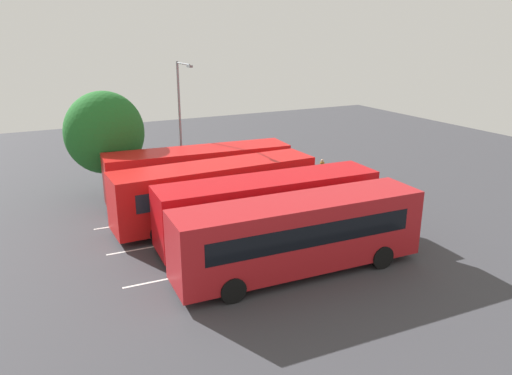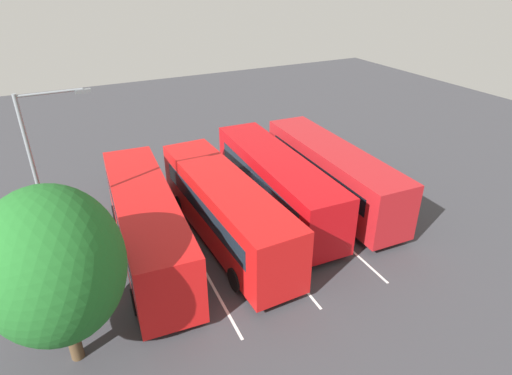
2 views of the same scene
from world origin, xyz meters
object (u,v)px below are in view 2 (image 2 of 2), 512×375
object	(u,v)px
street_lamp	(44,181)
depot_tree	(53,265)
bus_far_left	(331,172)
bus_center_right	(225,208)
bus_center_left	(276,182)
pedestrian	(110,167)
bus_far_right	(147,222)

from	to	relation	value
street_lamp	depot_tree	bearing A→B (deg)	-92.32
bus_far_left	street_lamp	distance (m)	14.63
bus_far_left	depot_tree	distance (m)	15.58
bus_center_right	depot_tree	xyz separation A→B (m)	(-4.30, 7.51, 2.20)
bus_center_left	pedestrian	world-z (taller)	bus_center_left
bus_center_right	depot_tree	bearing A→B (deg)	118.54
bus_far_right	pedestrian	xyz separation A→B (m)	(9.02, 0.16, -0.89)
street_lamp	depot_tree	distance (m)	4.95
bus_far_left	street_lamp	xyz separation A→B (m)	(-0.39, 14.34, 2.89)
bus_far_right	depot_tree	bearing A→B (deg)	145.59
bus_far_left	bus_center_left	xyz separation A→B (m)	(0.34, 3.40, 0.00)
bus_far_left	bus_far_right	world-z (taller)	same
pedestrian	bus_far_left	bearing A→B (deg)	6.48
bus_center_right	pedestrian	size ratio (longest dim) A/B	6.95
bus_center_left	street_lamp	bearing A→B (deg)	96.51
bus_far_left	bus_center_left	size ratio (longest dim) A/B	1.00
bus_center_left	bus_far_right	world-z (taller)	same
bus_center_left	bus_center_right	world-z (taller)	same
bus_center_left	bus_center_right	bearing A→B (deg)	113.16
bus_far_right	pedestrian	world-z (taller)	bus_far_right
bus_center_left	street_lamp	xyz separation A→B (m)	(-0.73, 10.94, 2.89)
bus_far_right	pedestrian	bearing A→B (deg)	5.46
bus_far_left	bus_center_left	distance (m)	3.42
bus_far_left	bus_center_right	bearing A→B (deg)	100.62
bus_center_left	bus_center_right	xyz separation A→B (m)	(-1.34, 3.58, 0.00)
bus_center_left	street_lamp	distance (m)	11.34
bus_far_left	street_lamp	size ratio (longest dim) A/B	1.37
bus_far_right	bus_center_left	bearing A→B (deg)	-78.44
bus_center_right	bus_far_right	size ratio (longest dim) A/B	0.99
bus_far_left	bus_far_right	size ratio (longest dim) A/B	0.99
street_lamp	bus_center_left	bearing A→B (deg)	3.25
bus_center_left	depot_tree	bearing A→B (deg)	119.62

